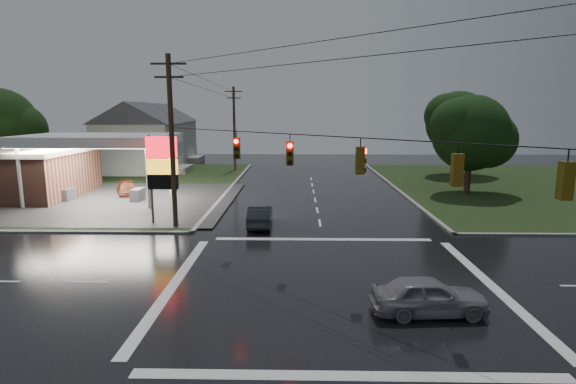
{
  "coord_description": "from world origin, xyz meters",
  "views": [
    {
      "loc": [
        -1.56,
        -18.84,
        7.56
      ],
      "look_at": [
        -2.08,
        6.26,
        3.0
      ],
      "focal_mm": 28.0,
      "sensor_mm": 36.0,
      "label": 1
    }
  ],
  "objects_px": {
    "utility_pole_nw": "(172,140)",
    "tree_nw_behind": "(2,123)",
    "house_near": "(139,137)",
    "car_pump": "(127,189)",
    "car_north": "(260,216)",
    "gas_station": "(22,169)",
    "pylon_sign": "(162,165)",
    "house_far": "(160,132)",
    "tree_ne_far": "(459,123)",
    "utility_pole_n": "(234,127)",
    "tree_ne_near": "(472,133)",
    "car_crossing": "(429,296)"
  },
  "relations": [
    {
      "from": "utility_pole_nw",
      "to": "tree_nw_behind",
      "type": "height_order",
      "value": "utility_pole_nw"
    },
    {
      "from": "utility_pole_nw",
      "to": "house_near",
      "type": "bearing_deg",
      "value": 113.37
    },
    {
      "from": "car_pump",
      "to": "car_north",
      "type": "bearing_deg",
      "value": -64.55
    },
    {
      "from": "gas_station",
      "to": "pylon_sign",
      "type": "relative_size",
      "value": 4.37
    },
    {
      "from": "pylon_sign",
      "to": "house_far",
      "type": "relative_size",
      "value": 0.54
    },
    {
      "from": "gas_station",
      "to": "tree_ne_far",
      "type": "bearing_deg",
      "value": 18.46
    },
    {
      "from": "utility_pole_n",
      "to": "car_pump",
      "type": "relative_size",
      "value": 2.58
    },
    {
      "from": "car_north",
      "to": "gas_station",
      "type": "bearing_deg",
      "value": -25.22
    },
    {
      "from": "pylon_sign",
      "to": "car_pump",
      "type": "bearing_deg",
      "value": 121.96
    },
    {
      "from": "pylon_sign",
      "to": "tree_ne_far",
      "type": "distance_m",
      "value": 36.35
    },
    {
      "from": "tree_ne_near",
      "to": "car_north",
      "type": "distance_m",
      "value": 22.24
    },
    {
      "from": "gas_station",
      "to": "pylon_sign",
      "type": "distance_m",
      "value": 17.81
    },
    {
      "from": "car_crossing",
      "to": "house_near",
      "type": "bearing_deg",
      "value": 28.75
    },
    {
      "from": "house_near",
      "to": "tree_nw_behind",
      "type": "xyz_separation_m",
      "value": [
        -12.89,
        -6.01,
        1.77
      ]
    },
    {
      "from": "car_north",
      "to": "car_pump",
      "type": "bearing_deg",
      "value": -40.92
    },
    {
      "from": "gas_station",
      "to": "house_near",
      "type": "relative_size",
      "value": 2.37
    },
    {
      "from": "tree_ne_far",
      "to": "car_pump",
      "type": "relative_size",
      "value": 2.41
    },
    {
      "from": "gas_station",
      "to": "tree_ne_near",
      "type": "xyz_separation_m",
      "value": [
        39.82,
        2.29,
        3.01
      ]
    },
    {
      "from": "gas_station",
      "to": "utility_pole_n",
      "type": "relative_size",
      "value": 2.5
    },
    {
      "from": "house_far",
      "to": "tree_ne_near",
      "type": "height_order",
      "value": "tree_ne_near"
    },
    {
      "from": "gas_station",
      "to": "house_near",
      "type": "xyz_separation_m",
      "value": [
        4.73,
        16.3,
        1.86
      ]
    },
    {
      "from": "gas_station",
      "to": "house_near",
      "type": "distance_m",
      "value": 17.07
    },
    {
      "from": "house_far",
      "to": "gas_station",
      "type": "bearing_deg",
      "value": -97.5
    },
    {
      "from": "utility_pole_n",
      "to": "house_far",
      "type": "height_order",
      "value": "utility_pole_n"
    },
    {
      "from": "tree_ne_near",
      "to": "car_north",
      "type": "height_order",
      "value": "tree_ne_near"
    },
    {
      "from": "tree_ne_near",
      "to": "house_near",
      "type": "bearing_deg",
      "value": 158.24
    },
    {
      "from": "gas_station",
      "to": "tree_ne_far",
      "type": "height_order",
      "value": "tree_ne_far"
    },
    {
      "from": "car_pump",
      "to": "pylon_sign",
      "type": "bearing_deg",
      "value": -82.98
    },
    {
      "from": "gas_station",
      "to": "tree_ne_far",
      "type": "relative_size",
      "value": 2.67
    },
    {
      "from": "house_far",
      "to": "utility_pole_nw",
      "type": "bearing_deg",
      "value": -72.08
    },
    {
      "from": "car_crossing",
      "to": "tree_ne_near",
      "type": "bearing_deg",
      "value": -26.63
    },
    {
      "from": "utility_pole_n",
      "to": "house_near",
      "type": "distance_m",
      "value": 11.67
    },
    {
      "from": "utility_pole_n",
      "to": "car_north",
      "type": "height_order",
      "value": "utility_pole_n"
    },
    {
      "from": "gas_station",
      "to": "utility_pole_nw",
      "type": "relative_size",
      "value": 2.38
    },
    {
      "from": "tree_ne_far",
      "to": "gas_station",
      "type": "bearing_deg",
      "value": -161.54
    },
    {
      "from": "gas_station",
      "to": "car_pump",
      "type": "height_order",
      "value": "gas_station"
    },
    {
      "from": "house_near",
      "to": "car_pump",
      "type": "distance_m",
      "value": 16.22
    },
    {
      "from": "utility_pole_nw",
      "to": "house_near",
      "type": "distance_m",
      "value": 28.9
    },
    {
      "from": "gas_station",
      "to": "car_pump",
      "type": "relative_size",
      "value": 6.43
    },
    {
      "from": "tree_ne_near",
      "to": "tree_ne_far",
      "type": "relative_size",
      "value": 0.92
    },
    {
      "from": "gas_station",
      "to": "utility_pole_nw",
      "type": "bearing_deg",
      "value": -32.23
    },
    {
      "from": "house_far",
      "to": "tree_ne_far",
      "type": "distance_m",
      "value": 41.57
    },
    {
      "from": "pylon_sign",
      "to": "tree_nw_behind",
      "type": "xyz_separation_m",
      "value": [
        -23.34,
        19.49,
        2.17
      ]
    },
    {
      "from": "pylon_sign",
      "to": "house_near",
      "type": "distance_m",
      "value": 27.56
    },
    {
      "from": "house_near",
      "to": "car_crossing",
      "type": "bearing_deg",
      "value": -57.96
    },
    {
      "from": "tree_nw_behind",
      "to": "car_crossing",
      "type": "height_order",
      "value": "tree_nw_behind"
    },
    {
      "from": "car_north",
      "to": "tree_ne_far",
      "type": "bearing_deg",
      "value": -132.82
    },
    {
      "from": "house_near",
      "to": "house_far",
      "type": "relative_size",
      "value": 1.0
    },
    {
      "from": "pylon_sign",
      "to": "utility_pole_nw",
      "type": "distance_m",
      "value": 2.22
    },
    {
      "from": "car_north",
      "to": "car_pump",
      "type": "relative_size",
      "value": 1.06
    }
  ]
}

